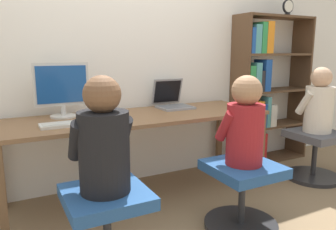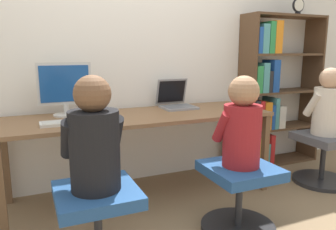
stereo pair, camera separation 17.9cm
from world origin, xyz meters
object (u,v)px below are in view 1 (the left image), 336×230
(office_chair_right, at_px, (242,192))
(laptop, at_px, (172,102))
(office_chair_left, at_px, (107,225))
(keyboard, at_px, (68,124))
(person_at_laptop, at_px, (245,124))
(person_at_monitor, at_px, (104,141))
(bookshelf, at_px, (261,94))
(desk_clock, at_px, (288,7))
(desktop_monitor, at_px, (62,90))
(office_chair_side, at_px, (315,152))
(person_near_shelf, at_px, (319,103))

(office_chair_right, bearing_deg, laptop, 91.40)
(office_chair_left, relative_size, office_chair_right, 1.00)
(keyboard, bearing_deg, person_at_laptop, -32.35)
(person_at_monitor, distance_m, bookshelf, 2.30)
(person_at_monitor, height_order, desk_clock, desk_clock)
(desktop_monitor, bearing_deg, person_at_monitor, -87.97)
(laptop, xyz_separation_m, office_chair_left, (-0.95, -0.98, -0.50))
(office_chair_right, height_order, person_at_laptop, person_at_laptop)
(desk_clock, bearing_deg, desktop_monitor, 178.82)
(office_chair_left, height_order, person_at_monitor, person_at_monitor)
(laptop, relative_size, office_chair_side, 0.63)
(laptop, distance_m, person_near_shelf, 1.39)
(person_at_laptop, relative_size, person_near_shelf, 0.98)
(office_chair_left, distance_m, person_at_monitor, 0.49)
(laptop, distance_m, person_at_monitor, 1.36)
(office_chair_left, distance_m, person_near_shelf, 2.29)
(person_at_monitor, distance_m, person_at_laptop, 0.97)
(laptop, relative_size, person_at_laptop, 0.54)
(desk_clock, height_order, office_chair_side, desk_clock)
(keyboard, height_order, person_near_shelf, person_near_shelf)
(keyboard, height_order, person_at_monitor, person_at_monitor)
(laptop, distance_m, office_chair_right, 1.11)
(keyboard, distance_m, office_chair_right, 1.31)
(person_at_laptop, bearing_deg, keyboard, 147.65)
(office_chair_side, bearing_deg, person_near_shelf, 90.00)
(keyboard, height_order, office_chair_left, keyboard)
(desktop_monitor, height_order, office_chair_side, desktop_monitor)
(laptop, distance_m, bookshelf, 1.12)
(desk_clock, bearing_deg, office_chair_right, -144.72)
(bookshelf, height_order, desk_clock, desk_clock)
(bookshelf, bearing_deg, office_chair_left, -154.00)
(office_chair_right, relative_size, person_near_shelf, 0.84)
(desktop_monitor, relative_size, person_at_laptop, 0.71)
(keyboard, xyz_separation_m, bookshelf, (2.13, 0.36, 0.05))
(office_chair_left, xyz_separation_m, person_at_monitor, (0.00, 0.00, 0.49))
(keyboard, bearing_deg, bookshelf, 9.46)
(bookshelf, bearing_deg, desk_clock, -16.06)
(keyboard, height_order, desk_clock, desk_clock)
(office_chair_left, distance_m, office_chair_right, 0.97)
(person_near_shelf, bearing_deg, person_at_monitor, -170.21)
(office_chair_right, height_order, office_chair_side, same)
(desktop_monitor, xyz_separation_m, person_at_laptop, (1.01, -0.99, -0.18))
(person_at_laptop, bearing_deg, office_chair_left, 179.77)
(person_at_monitor, bearing_deg, laptop, 45.77)
(keyboard, bearing_deg, desk_clock, 6.85)
(office_chair_left, relative_size, person_at_laptop, 0.85)
(laptop, height_order, person_near_shelf, person_near_shelf)
(desktop_monitor, xyz_separation_m, person_at_monitor, (0.03, -0.98, -0.18))
(office_chair_right, xyz_separation_m, office_chair_side, (1.23, 0.39, 0.00))
(keyboard, height_order, office_chair_right, keyboard)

